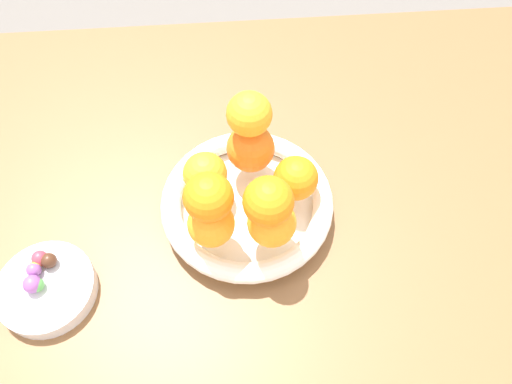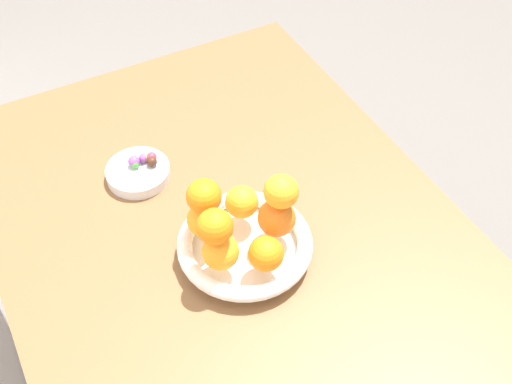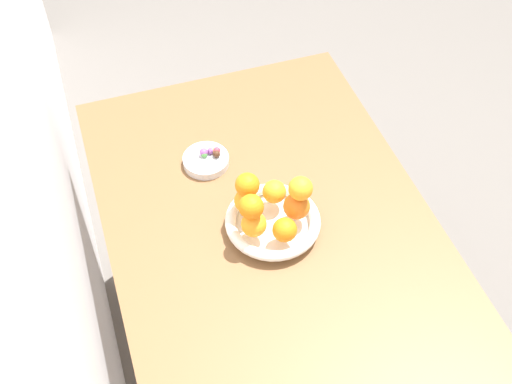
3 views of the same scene
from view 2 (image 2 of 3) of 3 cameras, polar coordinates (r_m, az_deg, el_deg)
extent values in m
cube|color=brown|center=(1.10, -1.56, -5.11)|extent=(1.10, 0.76, 0.04)
cylinder|color=brown|center=(1.76, 0.76, 2.77)|extent=(0.05, 0.05, 0.70)
cylinder|color=brown|center=(1.66, -19.19, -4.75)|extent=(0.05, 0.05, 0.70)
cylinder|color=white|center=(1.06, -1.20, -5.34)|extent=(0.18, 0.18, 0.01)
torus|color=white|center=(1.05, -1.22, -4.68)|extent=(0.22, 0.22, 0.03)
cylinder|color=silver|center=(1.20, -10.43, 1.71)|extent=(0.12, 0.12, 0.02)
sphere|color=orange|center=(0.99, 0.91, -5.51)|extent=(0.06, 0.06, 0.06)
sphere|color=orange|center=(1.03, 1.85, -2.32)|extent=(0.06, 0.06, 0.06)
sphere|color=orange|center=(1.05, -1.28, -0.90)|extent=(0.06, 0.06, 0.06)
sphere|color=orange|center=(1.03, -4.64, -2.46)|extent=(0.06, 0.06, 0.06)
sphere|color=orange|center=(0.99, -3.17, -5.32)|extent=(0.06, 0.06, 0.06)
sphere|color=orange|center=(0.99, -4.65, -0.38)|extent=(0.06, 0.06, 0.06)
sphere|color=orange|center=(0.94, -3.68, -3.08)|extent=(0.06, 0.06, 0.06)
sphere|color=orange|center=(0.98, 2.25, 0.03)|extent=(0.06, 0.06, 0.06)
sphere|color=#8C4C99|center=(1.19, -10.80, 2.68)|extent=(0.02, 0.02, 0.02)
sphere|color=#4C9947|center=(1.19, -10.74, 2.47)|extent=(0.02, 0.02, 0.02)
sphere|color=#472819|center=(1.18, -9.23, 2.67)|extent=(0.02, 0.02, 0.02)
sphere|color=gold|center=(1.19, -9.92, 2.99)|extent=(0.02, 0.02, 0.02)
sphere|color=#8C4C99|center=(1.19, -9.97, 2.98)|extent=(0.02, 0.02, 0.02)
sphere|color=#C6384C|center=(1.19, -9.26, 3.08)|extent=(0.02, 0.02, 0.02)
camera|label=1|loc=(0.65, -29.94, 16.73)|focal=35.00mm
camera|label=3|loc=(0.44, 167.78, 5.12)|focal=45.00mm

